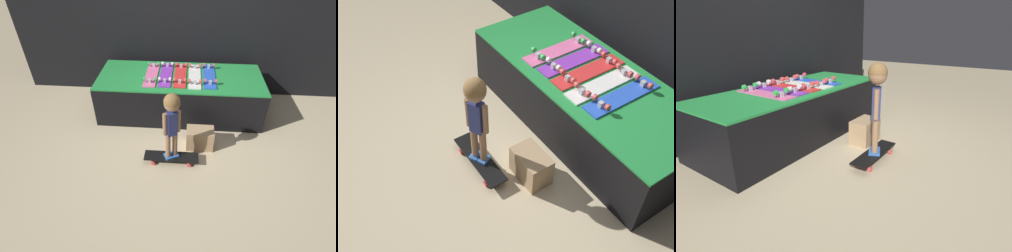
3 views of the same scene
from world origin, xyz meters
TOP-DOWN VIEW (x-y plane):
  - ground_plane at (0.00, 0.00)m, footprint 16.00×16.00m
  - display_rack at (0.00, 0.58)m, footprint 2.43×0.97m
  - skateboard_pink_on_rack at (-0.43, 0.59)m, footprint 0.18×0.76m
  - skateboard_purple_on_rack at (-0.21, 0.61)m, footprint 0.18×0.76m
  - skateboard_red_on_rack at (0.00, 0.60)m, footprint 0.18×0.76m
  - skateboard_white_on_rack at (0.21, 0.58)m, footprint 0.18×0.76m
  - skateboard_blue_on_rack at (0.43, 0.60)m, footprint 0.18×0.76m
  - skateboard_on_floor at (-0.05, -0.56)m, footprint 0.69×0.18m
  - child at (-0.05, -0.56)m, footprint 0.20×0.18m
  - storage_box at (0.31, -0.25)m, footprint 0.36×0.23m

SIDE VIEW (x-z plane):
  - ground_plane at x=0.00m, z-range 0.00..0.00m
  - skateboard_on_floor at x=-0.05m, z-range 0.03..0.12m
  - storage_box at x=0.31m, z-range 0.00..0.28m
  - display_rack at x=0.00m, z-range 0.00..0.62m
  - skateboard_pink_on_rack at x=-0.43m, z-range 0.59..0.68m
  - skateboard_purple_on_rack at x=-0.21m, z-range 0.59..0.68m
  - skateboard_red_on_rack at x=0.00m, z-range 0.59..0.68m
  - skateboard_white_on_rack at x=0.21m, z-range 0.59..0.68m
  - skateboard_blue_on_rack at x=0.43m, z-range 0.59..0.68m
  - child at x=-0.05m, z-range 0.27..1.18m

